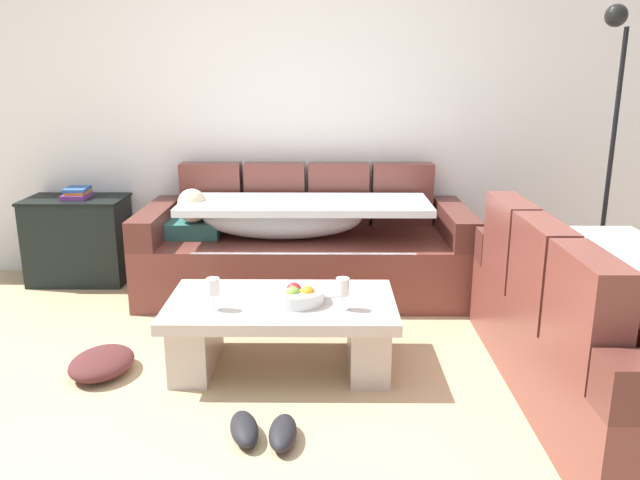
# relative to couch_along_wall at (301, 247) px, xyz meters

# --- Properties ---
(ground_plane) EXTENTS (14.00, 14.00, 0.00)m
(ground_plane) POSITION_rel_couch_along_wall_xyz_m (-0.19, -1.62, -0.33)
(ground_plane) COLOR tan
(back_wall) EXTENTS (9.00, 0.10, 2.70)m
(back_wall) POSITION_rel_couch_along_wall_xyz_m (-0.19, 0.53, 1.02)
(back_wall) COLOR white
(back_wall) RESTS_ON ground_plane
(couch_along_wall) EXTENTS (2.28, 0.92, 0.88)m
(couch_along_wall) POSITION_rel_couch_along_wall_xyz_m (0.00, 0.00, 0.00)
(couch_along_wall) COLOR brown
(couch_along_wall) RESTS_ON ground_plane
(couch_near_window) EXTENTS (0.92, 1.93, 0.88)m
(couch_near_window) POSITION_rel_couch_along_wall_xyz_m (1.54, -1.53, 0.00)
(couch_near_window) COLOR brown
(couch_near_window) RESTS_ON ground_plane
(coffee_table) EXTENTS (1.20, 0.68, 0.38)m
(coffee_table) POSITION_rel_couch_along_wall_xyz_m (-0.06, -1.20, -0.09)
(coffee_table) COLOR #BCADA3
(coffee_table) RESTS_ON ground_plane
(fruit_bowl) EXTENTS (0.28, 0.28, 0.10)m
(fruit_bowl) POSITION_rel_couch_along_wall_xyz_m (0.03, -1.23, 0.09)
(fruit_bowl) COLOR silver
(fruit_bowl) RESTS_ON coffee_table
(wine_glass_near_left) EXTENTS (0.07, 0.07, 0.17)m
(wine_glass_near_left) POSITION_rel_couch_along_wall_xyz_m (-0.39, -1.33, 0.16)
(wine_glass_near_left) COLOR silver
(wine_glass_near_left) RESTS_ON coffee_table
(wine_glass_near_right) EXTENTS (0.07, 0.07, 0.17)m
(wine_glass_near_right) POSITION_rel_couch_along_wall_xyz_m (0.26, -1.33, 0.16)
(wine_glass_near_right) COLOR silver
(wine_glass_near_right) RESTS_ON coffee_table
(open_magazine) EXTENTS (0.33, 0.29, 0.01)m
(open_magazine) POSITION_rel_couch_along_wall_xyz_m (0.12, -1.09, 0.05)
(open_magazine) COLOR white
(open_magazine) RESTS_ON coffee_table
(side_cabinet) EXTENTS (0.72, 0.44, 0.64)m
(side_cabinet) POSITION_rel_couch_along_wall_xyz_m (-1.67, 0.23, -0.01)
(side_cabinet) COLOR black
(side_cabinet) RESTS_ON ground_plane
(book_stack_on_cabinet) EXTENTS (0.17, 0.24, 0.08)m
(book_stack_on_cabinet) POSITION_rel_couch_along_wall_xyz_m (-1.65, 0.23, 0.34)
(book_stack_on_cabinet) COLOR #72337F
(book_stack_on_cabinet) RESTS_ON side_cabinet
(floor_lamp) EXTENTS (0.33, 0.31, 1.95)m
(floor_lamp) POSITION_rel_couch_along_wall_xyz_m (2.05, -0.09, 0.78)
(floor_lamp) COLOR black
(floor_lamp) RESTS_ON ground_plane
(pair_of_shoes) EXTENTS (0.32, 0.31, 0.09)m
(pair_of_shoes) POSITION_rel_couch_along_wall_xyz_m (-0.09, -1.91, -0.29)
(pair_of_shoes) COLOR black
(pair_of_shoes) RESTS_ON ground_plane
(crumpled_garment) EXTENTS (0.36, 0.43, 0.12)m
(crumpled_garment) POSITION_rel_couch_along_wall_xyz_m (-1.01, -1.29, -0.27)
(crumpled_garment) COLOR #4C2323
(crumpled_garment) RESTS_ON ground_plane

